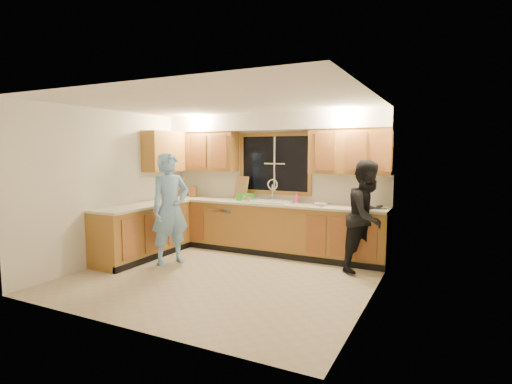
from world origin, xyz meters
TOP-DOWN VIEW (x-y plane):
  - floor at (0.00, 0.00)m, footprint 4.20×4.20m
  - ceiling at (0.00, 0.00)m, footprint 4.20×4.20m
  - wall_back at (0.00, 1.90)m, footprint 4.20×0.00m
  - wall_left at (-2.10, 0.00)m, footprint 0.00×3.80m
  - wall_right at (2.10, 0.00)m, footprint 0.00×3.80m
  - base_cabinets_back at (0.00, 1.60)m, footprint 4.20×0.60m
  - base_cabinets_left at (-1.80, 0.35)m, footprint 0.60×1.90m
  - countertop_back at (0.00, 1.58)m, footprint 4.20×0.63m
  - countertop_left at (-1.79, 0.35)m, footprint 0.63×1.90m
  - upper_cabinets_left at (-1.43, 1.73)m, footprint 1.35×0.33m
  - upper_cabinets_right at (1.43, 1.73)m, footprint 1.35×0.33m
  - upper_cabinets_return at (-1.94, 1.12)m, footprint 0.33×0.90m
  - soffit at (0.00, 1.72)m, footprint 4.20×0.35m
  - window_frame at (0.00, 1.89)m, footprint 1.44×0.03m
  - sink at (0.00, 1.60)m, footprint 0.86×0.52m
  - dishwasher at (-0.85, 1.59)m, footprint 0.60×0.56m
  - stove at (-1.80, -0.22)m, footprint 0.58×0.75m
  - man at (-1.12, 0.25)m, footprint 0.66×0.77m
  - woman at (1.83, 1.23)m, footprint 0.94×1.02m
  - knife_block at (-1.67, 1.66)m, footprint 0.15×0.14m
  - cutting_board at (-0.66, 1.81)m, footprint 0.35×0.21m
  - dish_crate at (-0.48, 1.63)m, footprint 0.28×0.26m
  - soap_bottle at (0.48, 1.80)m, footprint 0.09×0.10m
  - bowl at (1.00, 1.53)m, footprint 0.23×0.23m
  - can_left at (-0.38, 1.41)m, footprint 0.08×0.08m
  - can_right at (-0.28, 1.40)m, footprint 0.06×0.06m

SIDE VIEW (x-z plane):
  - floor at x=0.00m, z-range 0.00..0.00m
  - dishwasher at x=-0.85m, z-range 0.00..0.82m
  - base_cabinets_back at x=0.00m, z-range 0.00..0.88m
  - base_cabinets_left at x=-1.80m, z-range 0.00..0.88m
  - stove at x=-1.80m, z-range 0.00..0.90m
  - woman at x=1.83m, z-range 0.00..1.70m
  - sink at x=0.00m, z-range 0.58..1.15m
  - countertop_back at x=0.00m, z-range 0.88..0.92m
  - countertop_left at x=-1.79m, z-range 0.88..0.92m
  - man at x=-1.12m, z-range 0.00..1.80m
  - bowl at x=1.00m, z-range 0.92..0.97m
  - can_right at x=-0.28m, z-range 0.92..1.03m
  - can_left at x=-0.38m, z-range 0.92..1.04m
  - dish_crate at x=-0.48m, z-range 0.92..1.04m
  - soap_bottle at x=0.48m, z-range 0.92..1.10m
  - knife_block at x=-1.67m, z-range 0.92..1.14m
  - cutting_board at x=-0.66m, z-range 0.92..1.35m
  - wall_back at x=0.00m, z-range -0.85..3.35m
  - wall_left at x=-2.10m, z-range -0.65..3.15m
  - wall_right at x=2.10m, z-range -0.65..3.15m
  - window_frame at x=0.00m, z-range 1.03..2.17m
  - upper_cabinets_left at x=-1.43m, z-range 1.45..2.20m
  - upper_cabinets_right at x=1.43m, z-range 1.45..2.20m
  - upper_cabinets_return at x=-1.94m, z-range 1.45..2.20m
  - soffit at x=0.00m, z-range 2.20..2.50m
  - ceiling at x=0.00m, z-range 2.50..2.50m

